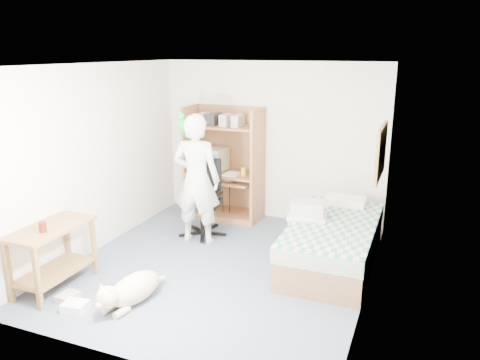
{
  "coord_description": "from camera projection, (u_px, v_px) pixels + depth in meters",
  "views": [
    {
      "loc": [
        2.26,
        -4.95,
        2.67
      ],
      "look_at": [
        0.11,
        0.4,
        1.05
      ],
      "focal_mm": 35.0,
      "sensor_mm": 36.0,
      "label": 1
    }
  ],
  "objects": [
    {
      "name": "floor",
      "position": [
        221.0,
        266.0,
        5.95
      ],
      "size": [
        4.0,
        4.0,
        0.0
      ],
      "primitive_type": "plane",
      "color": "#4A5365",
      "rests_on": "ground"
    },
    {
      "name": "wall_back",
      "position": [
        271.0,
        142.0,
        7.4
      ],
      "size": [
        3.6,
        0.02,
        2.5
      ],
      "primitive_type": "cube",
      "color": "beige",
      "rests_on": "floor"
    },
    {
      "name": "wall_right",
      "position": [
        374.0,
        187.0,
        4.97
      ],
      "size": [
        0.02,
        4.0,
        2.5
      ],
      "primitive_type": "cube",
      "color": "beige",
      "rests_on": "floor"
    },
    {
      "name": "wall_left",
      "position": [
        97.0,
        159.0,
        6.26
      ],
      "size": [
        0.02,
        4.0,
        2.5
      ],
      "primitive_type": "cube",
      "color": "beige",
      "rests_on": "floor"
    },
    {
      "name": "ceiling",
      "position": [
        218.0,
        64.0,
        5.28
      ],
      "size": [
        3.6,
        4.0,
        0.02
      ],
      "primitive_type": "cube",
      "color": "white",
      "rests_on": "wall_back"
    },
    {
      "name": "computer_hutch",
      "position": [
        225.0,
        168.0,
        7.54
      ],
      "size": [
        1.2,
        0.63,
        1.8
      ],
      "color": "#915C32",
      "rests_on": "floor"
    },
    {
      "name": "bed",
      "position": [
        333.0,
        243.0,
        5.96
      ],
      "size": [
        1.02,
        2.02,
        0.66
      ],
      "color": "brown",
      "rests_on": "floor"
    },
    {
      "name": "side_desk",
      "position": [
        52.0,
        248.0,
        5.31
      ],
      "size": [
        0.5,
        1.0,
        0.75
      ],
      "color": "brown",
      "rests_on": "floor"
    },
    {
      "name": "corkboard",
      "position": [
        381.0,
        152.0,
        5.73
      ],
      "size": [
        0.04,
        0.94,
        0.66
      ],
      "color": "olive",
      "rests_on": "wall_right"
    },
    {
      "name": "office_chair",
      "position": [
        204.0,
        208.0,
        6.91
      ],
      "size": [
        0.62,
        0.62,
        1.11
      ],
      "rotation": [
        0.0,
        0.0,
        0.12
      ],
      "color": "black",
      "rests_on": "floor"
    },
    {
      "name": "person",
      "position": [
        197.0,
        180.0,
        6.48
      ],
      "size": [
        0.72,
        0.52,
        1.84
      ],
      "primitive_type": "imported",
      "rotation": [
        0.0,
        0.0,
        3.26
      ],
      "color": "silver",
      "rests_on": "floor"
    },
    {
      "name": "parrot",
      "position": [
        182.0,
        124.0,
        6.35
      ],
      "size": [
        0.14,
        0.24,
        0.37
      ],
      "rotation": [
        0.0,
        0.0,
        0.12
      ],
      "color": "#14891D",
      "rests_on": "person"
    },
    {
      "name": "dog",
      "position": [
        131.0,
        289.0,
        5.04
      ],
      "size": [
        0.45,
        1.02,
        0.38
      ],
      "rotation": [
        0.0,
        0.0,
        -0.18
      ],
      "color": "tan",
      "rests_on": "floor"
    },
    {
      "name": "printer_cart",
      "position": [
        307.0,
        229.0,
        6.14
      ],
      "size": [
        0.54,
        0.46,
        0.59
      ],
      "rotation": [
        0.0,
        0.0,
        0.14
      ],
      "color": "silver",
      "rests_on": "floor"
    },
    {
      "name": "printer",
      "position": [
        308.0,
        208.0,
        6.06
      ],
      "size": [
        0.46,
        0.38,
        0.18
      ],
      "primitive_type": "cube",
      "rotation": [
        0.0,
        0.0,
        0.14
      ],
      "color": "#B3B2AD",
      "rests_on": "printer_cart"
    },
    {
      "name": "crt_monitor",
      "position": [
        214.0,
        159.0,
        7.58
      ],
      "size": [
        0.41,
        0.43,
        0.36
      ],
      "rotation": [
        0.0,
        0.0,
        -0.06
      ],
      "color": "beige",
      "rests_on": "computer_hutch"
    },
    {
      "name": "keyboard",
      "position": [
        218.0,
        179.0,
        7.45
      ],
      "size": [
        0.46,
        0.18,
        0.03
      ],
      "primitive_type": "cube",
      "rotation": [
        0.0,
        0.0,
        0.05
      ],
      "color": "beige",
      "rests_on": "computer_hutch"
    },
    {
      "name": "pencil_cup",
      "position": [
        244.0,
        171.0,
        7.33
      ],
      "size": [
        0.08,
        0.08,
        0.12
      ],
      "primitive_type": "cylinder",
      "color": "yellow",
      "rests_on": "computer_hutch"
    },
    {
      "name": "drink_glass",
      "position": [
        43.0,
        227.0,
        5.07
      ],
      "size": [
        0.08,
        0.08,
        0.12
      ],
      "primitive_type": "cylinder",
      "color": "#3E1709",
      "rests_on": "side_desk"
    },
    {
      "name": "floor_box_a",
      "position": [
        75.0,
        307.0,
        4.92
      ],
      "size": [
        0.27,
        0.23,
        0.1
      ],
      "primitive_type": "cube",
      "rotation": [
        0.0,
        0.0,
        0.13
      ],
      "color": "white",
      "rests_on": "floor"
    },
    {
      "name": "floor_box_b",
      "position": [
        68.0,
        297.0,
        5.13
      ],
      "size": [
        0.19,
        0.23,
        0.08
      ],
      "primitive_type": "cube",
      "rotation": [
        0.0,
        0.0,
        -0.06
      ],
      "color": "#B4B4AF",
      "rests_on": "floor"
    }
  ]
}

